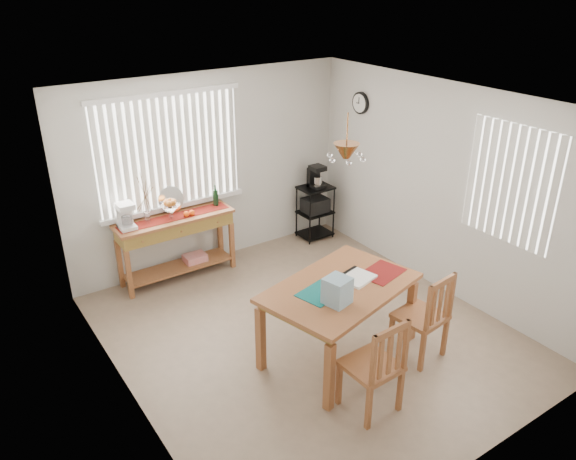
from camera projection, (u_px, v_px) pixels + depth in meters
ground at (308, 333)px, 6.35m from camera, size 4.00×4.50×0.01m
room_shell at (310, 193)px, 5.64m from camera, size 4.20×4.70×2.70m
sideboard at (176, 232)px, 7.25m from camera, size 1.54×0.43×0.86m
sideboard_items at (154, 211)px, 6.97m from camera, size 1.46×0.36×0.66m
wire_cart at (315, 207)px, 8.42m from camera, size 0.48×0.38×0.82m
cart_items at (315, 177)px, 8.22m from camera, size 0.19×0.23×0.34m
dining_table at (340, 294)px, 5.70m from camera, size 1.76×1.36×0.84m
table_items at (342, 287)px, 5.43m from camera, size 1.30×0.59×0.27m
chair_left at (375, 367)px, 5.05m from camera, size 0.48×0.48×1.01m
chair_right at (424, 317)px, 5.77m from camera, size 0.52×0.52×1.00m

